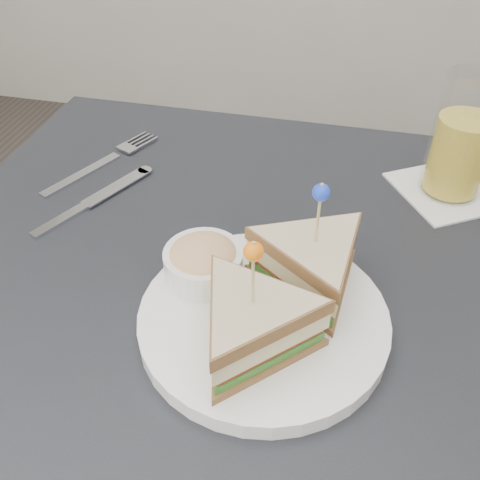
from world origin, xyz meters
name	(u,v)px	position (x,y,z in m)	size (l,w,h in m)	color
table	(231,319)	(0.00, 0.00, 0.67)	(0.80, 0.80, 0.75)	black
plate_meal	(271,295)	(0.06, -0.06, 0.79)	(0.32, 0.32, 0.16)	white
cutlery_fork	(107,160)	(-0.25, 0.20, 0.75)	(0.11, 0.21, 0.01)	silver
cutlery_knife	(91,202)	(-0.22, 0.09, 0.75)	(0.10, 0.19, 0.01)	silver
drink_set	(462,145)	(0.26, 0.24, 0.83)	(0.18, 0.18, 0.17)	white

